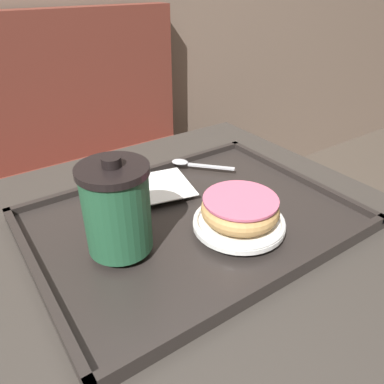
% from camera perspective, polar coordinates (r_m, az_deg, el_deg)
% --- Properties ---
extents(booth_bench, '(1.15, 0.44, 1.00)m').
position_cam_1_polar(booth_bench, '(1.54, -18.80, -2.11)').
color(booth_bench, brown).
rests_on(booth_bench, ground_plane).
extents(cafe_table, '(0.79, 0.73, 0.73)m').
position_cam_1_polar(cafe_table, '(0.75, -1.59, -17.44)').
color(cafe_table, '#38332D').
rests_on(cafe_table, ground_plane).
extents(serving_tray, '(0.52, 0.39, 0.02)m').
position_cam_1_polar(serving_tray, '(0.64, 0.00, -4.41)').
color(serving_tray, '#282321').
rests_on(serving_tray, cafe_table).
extents(napkin_paper, '(0.16, 0.14, 0.00)m').
position_cam_1_polar(napkin_paper, '(0.70, -5.90, 0.75)').
color(napkin_paper, white).
rests_on(napkin_paper, serving_tray).
extents(coffee_cup_front, '(0.10, 0.10, 0.14)m').
position_cam_1_polar(coffee_cup_front, '(0.53, -11.38, -2.38)').
color(coffee_cup_front, '#235638').
rests_on(coffee_cup_front, serving_tray).
extents(plate_with_chocolate_donut, '(0.15, 0.15, 0.01)m').
position_cam_1_polar(plate_with_chocolate_donut, '(0.60, 7.16, -4.61)').
color(plate_with_chocolate_donut, white).
rests_on(plate_with_chocolate_donut, serving_tray).
extents(donut_chocolate_glazed, '(0.12, 0.12, 0.04)m').
position_cam_1_polar(donut_chocolate_glazed, '(0.58, 7.32, -2.52)').
color(donut_chocolate_glazed, tan).
rests_on(donut_chocolate_glazed, plate_with_chocolate_donut).
extents(spoon, '(0.10, 0.11, 0.01)m').
position_cam_1_polar(spoon, '(0.78, -0.59, 4.40)').
color(spoon, silver).
rests_on(spoon, serving_tray).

